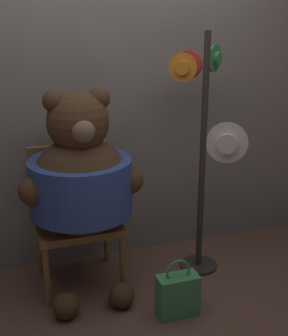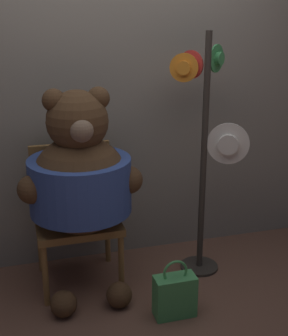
# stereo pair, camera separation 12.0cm
# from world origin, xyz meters

# --- Properties ---
(ground_plane) EXTENTS (14.00, 14.00, 0.00)m
(ground_plane) POSITION_xyz_m (0.00, 0.00, 0.00)
(ground_plane) COLOR brown
(wall_back) EXTENTS (8.00, 0.10, 2.52)m
(wall_back) POSITION_xyz_m (0.00, 0.73, 1.26)
(wall_back) COLOR gray
(wall_back) RESTS_ON ground_plane
(chair) EXTENTS (0.56, 0.51, 0.96)m
(chair) POSITION_xyz_m (-0.33, 0.41, 0.53)
(chair) COLOR olive
(chair) RESTS_ON ground_plane
(teddy_bear) EXTENTS (0.80, 0.71, 1.39)m
(teddy_bear) POSITION_xyz_m (-0.31, 0.24, 0.81)
(teddy_bear) COLOR #4C331E
(teddy_bear) RESTS_ON ground_plane
(hat_display_rack) EXTENTS (0.50, 0.33, 1.72)m
(hat_display_rack) POSITION_xyz_m (0.59, 0.27, 0.93)
(hat_display_rack) COLOR #332D28
(hat_display_rack) RESTS_ON ground_plane
(handbag_on_ground) EXTENTS (0.26, 0.13, 0.39)m
(handbag_on_ground) POSITION_xyz_m (0.19, -0.23, 0.14)
(handbag_on_ground) COLOR #479E56
(handbag_on_ground) RESTS_ON ground_plane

